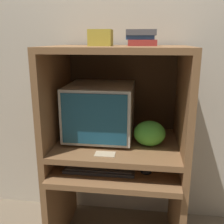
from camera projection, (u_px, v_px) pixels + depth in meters
The scene contains 11 objects.
wall_back at pixel (124, 60), 2.01m from camera, with size 6.00×0.06×2.60m.
desk_base at pixel (117, 194), 1.84m from camera, with size 0.88×0.70×0.64m.
desk_monitor_shelf at pixel (118, 146), 1.79m from camera, with size 0.88×0.65×0.14m.
hutch_upper at pixel (119, 80), 1.70m from camera, with size 0.88×0.65×0.63m.
crt_monitor at pixel (100, 111), 1.81m from camera, with size 0.44×0.46×0.37m.
keyboard at pixel (100, 169), 1.65m from camera, with size 0.44×0.14×0.03m.
mouse at pixel (146, 172), 1.61m from camera, with size 0.07×0.05×0.03m.
snack_bag at pixel (150, 133), 1.69m from camera, with size 0.20×0.15×0.17m.
book_stack at pixel (142, 38), 1.60m from camera, with size 0.19×0.13×0.10m.
paper_card at pixel (105, 154), 1.58m from camera, with size 0.12×0.08×0.00m.
storage_box at pixel (101, 38), 1.58m from camera, with size 0.14×0.12×0.10m.
Camera 1 is at (0.18, -1.33, 1.45)m, focal length 42.00 mm.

